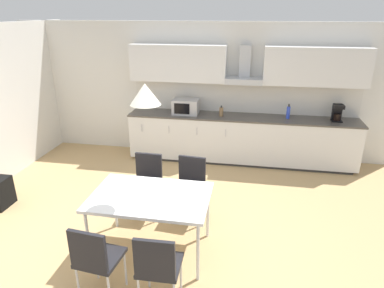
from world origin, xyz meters
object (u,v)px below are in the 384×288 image
at_px(chair_near_left, 95,256).
at_px(coffee_maker, 337,113).
at_px(bottle_brown, 221,112).
at_px(chair_far_left, 147,178).
at_px(dining_table, 150,199).
at_px(chair_near_right, 158,264).
at_px(chair_far_right, 190,182).
at_px(pendant_lamp, 145,94).
at_px(bottle_blue, 288,112).
at_px(microwave, 186,106).

bearing_deg(chair_near_left, coffee_maker, 52.15).
relative_size(bottle_brown, chair_far_left, 0.23).
relative_size(bottle_brown, dining_table, 0.15).
bearing_deg(chair_near_right, chair_far_right, 89.81).
distance_m(coffee_maker, chair_near_right, 4.39).
bearing_deg(coffee_maker, bottle_brown, -178.04).
bearing_deg(dining_table, pendant_lamp, 0.00).
bearing_deg(bottle_blue, coffee_maker, 0.12).
bearing_deg(coffee_maker, chair_near_right, -121.38).
bearing_deg(bottle_blue, chair_far_left, -134.77).
height_order(chair_far_right, chair_near_left, same).
bearing_deg(microwave, chair_far_right, -77.27).
xyz_separation_m(microwave, dining_table, (0.15, -2.87, -0.33)).
relative_size(chair_far_right, chair_near_left, 1.00).
bearing_deg(pendant_lamp, bottle_blue, 58.96).
distance_m(dining_table, chair_near_right, 0.90).
bearing_deg(chair_far_right, chair_near_right, -90.19).
height_order(microwave, chair_near_right, microwave).
bearing_deg(bottle_blue, dining_table, -121.04).
relative_size(dining_table, chair_far_right, 1.56).
height_order(chair_far_right, chair_near_right, same).
height_order(coffee_maker, chair_far_left, coffee_maker).
relative_size(microwave, bottle_blue, 1.80).
distance_m(bottle_blue, chair_near_right, 4.02).
relative_size(microwave, chair_far_right, 0.55).
height_order(coffee_maker, dining_table, coffee_maker).
height_order(bottle_blue, bottle_brown, bottle_blue).
distance_m(coffee_maker, bottle_blue, 0.84).
relative_size(dining_table, pendant_lamp, 4.24).
xyz_separation_m(dining_table, chair_far_right, (0.31, 0.83, -0.18)).
bearing_deg(bottle_blue, chair_near_left, -118.90).
height_order(bottle_brown, chair_far_right, bottle_brown).
bearing_deg(pendant_lamp, chair_near_left, -110.74).
xyz_separation_m(bottle_blue, chair_near_left, (-2.05, -3.72, -0.48)).
bearing_deg(bottle_blue, pendant_lamp, -121.04).
bearing_deg(chair_near_left, chair_far_right, 69.31).
distance_m(microwave, coffee_maker, 2.73).
distance_m(chair_far_left, chair_near_left, 1.66).
height_order(microwave, chair_far_left, microwave).
relative_size(microwave, coffee_maker, 1.60).
distance_m(microwave, chair_far_left, 2.10).
relative_size(coffee_maker, dining_table, 0.22).
bearing_deg(dining_table, chair_near_left, -110.74).
relative_size(coffee_maker, chair_far_left, 0.34).
bearing_deg(chair_far_right, dining_table, -110.65).
xyz_separation_m(coffee_maker, chair_far_left, (-2.88, -2.06, -0.52)).
bearing_deg(coffee_maker, chair_far_right, -137.69).
height_order(microwave, bottle_brown, microwave).
distance_m(coffee_maker, chair_far_left, 3.58).
xyz_separation_m(microwave, chair_near_left, (-0.17, -3.70, -0.51)).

